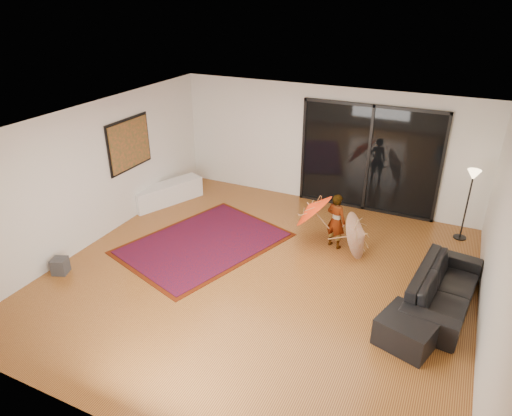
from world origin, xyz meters
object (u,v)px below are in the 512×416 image
Objects in this scene: sofa at (443,289)px; ottoman at (408,330)px; media_console at (167,193)px; child at (336,221)px.

sofa reaches higher than ottoman.
ottoman is at bearing 0.37° from media_console.
sofa is 2.87× the size of ottoman.
child is at bearing 128.16° from ottoman.
ottoman is (5.84, -2.46, -0.03)m from media_console.
child is (4.13, -0.29, 0.32)m from media_console.
sofa is at bearing 171.40° from child.
child is (-2.07, 1.06, 0.24)m from sofa.
ottoman is (-0.36, -1.11, -0.10)m from sofa.
media_console is 6.35m from sofa.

